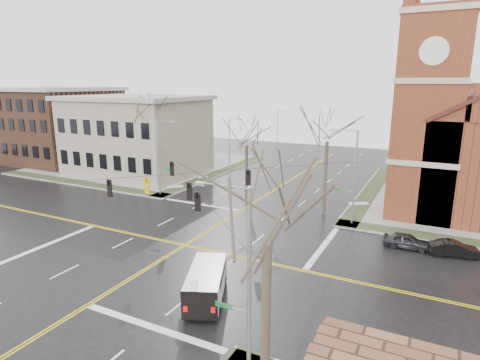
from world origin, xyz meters
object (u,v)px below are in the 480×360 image
at_px(parked_car_a, 407,241).
at_px(tree_nw_near, 247,142).
at_px(signal_pole_nw, 159,155).
at_px(tree_ne, 327,137).
at_px(signal_pole_ne, 353,174).
at_px(signal_pole_se, 246,278).
at_px(streetlight_north_a, 230,142).
at_px(streetlight_north_b, 278,129).
at_px(parked_car_b, 454,249).
at_px(tree_se, 267,230).
at_px(tree_nw_far, 150,115).
at_px(cargo_van, 207,281).

height_order(parked_car_a, tree_nw_near, tree_nw_near).
height_order(signal_pole_nw, tree_ne, tree_ne).
distance_m(signal_pole_ne, signal_pole_se, 23.00).
xyz_separation_m(signal_pole_nw, tree_nw_near, (10.64, 1.78, 2.07)).
relative_size(streetlight_north_a, tree_ne, 0.72).
relative_size(signal_pole_nw, streetlight_north_a, 1.12).
bearing_deg(parked_car_a, tree_nw_near, 70.52).
height_order(streetlight_north_b, parked_car_b, streetlight_north_b).
distance_m(streetlight_north_b, tree_se, 66.65).
bearing_deg(parked_car_b, signal_pole_se, 142.50).
xyz_separation_m(signal_pole_nw, streetlight_north_b, (0.67, 36.50, -0.48)).
relative_size(signal_pole_ne, tree_ne, 0.80).
height_order(parked_car_a, tree_nw_far, tree_nw_far).
bearing_deg(tree_nw_near, streetlight_north_a, 124.13).
relative_size(streetlight_north_b, tree_ne, 0.72).
bearing_deg(streetlight_north_a, tree_ne, -37.70).
distance_m(signal_pole_se, streetlight_north_a, 45.20).
bearing_deg(tree_nw_far, cargo_van, -44.61).
bearing_deg(tree_ne, signal_pole_nw, -174.38).
distance_m(parked_car_a, tree_ne, 12.63).
height_order(parked_car_b, tree_se, tree_se).
xyz_separation_m(streetlight_north_b, parked_car_a, (27.38, -40.16, -3.84)).
bearing_deg(signal_pole_nw, tree_nw_far, 143.55).
bearing_deg(signal_pole_nw, streetlight_north_a, 87.68).
xyz_separation_m(parked_car_a, tree_ne, (-8.52, 5.59, 7.47)).
xyz_separation_m(streetlight_north_b, cargo_van, (16.80, -54.47, -3.25)).
relative_size(signal_pole_se, parked_car_b, 2.42).
height_order(cargo_van, tree_nw_far, tree_nw_far).
distance_m(parked_car_b, tree_nw_near, 22.53).
bearing_deg(tree_nw_far, parked_car_a, -10.69).
height_order(parked_car_a, tree_se, tree_se).
bearing_deg(tree_nw_near, signal_pole_ne, -8.44).
xyz_separation_m(signal_pole_nw, tree_se, (24.71, -25.54, 3.49)).
height_order(signal_pole_ne, tree_se, tree_se).
xyz_separation_m(parked_car_a, tree_nw_near, (-17.40, 5.44, 6.39)).
height_order(signal_pole_ne, tree_ne, tree_ne).
distance_m(signal_pole_ne, tree_nw_near, 12.31).
distance_m(parked_car_a, tree_se, 23.47).
bearing_deg(tree_nw_near, tree_se, -62.77).
distance_m(streetlight_north_a, streetlight_north_b, 20.00).
height_order(parked_car_b, tree_nw_near, tree_nw_near).
distance_m(signal_pole_se, tree_ne, 25.31).
bearing_deg(signal_pole_ne, tree_ne, 148.32).
relative_size(signal_pole_se, tree_nw_far, 0.69).
bearing_deg(signal_pole_se, parked_car_a, 74.40).
height_order(signal_pole_se, parked_car_a, signal_pole_se).
relative_size(parked_car_a, tree_nw_far, 0.28).
height_order(cargo_van, tree_nw_near, tree_nw_near).
bearing_deg(parked_car_a, signal_pole_se, 162.29).
distance_m(signal_pole_nw, tree_nw_far, 5.77).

